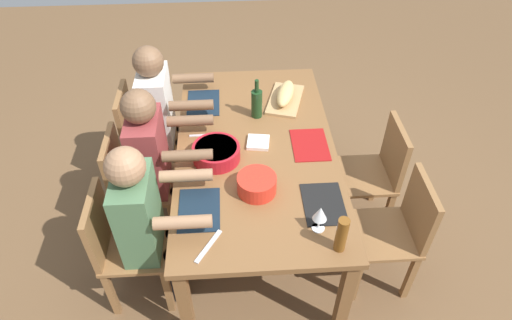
# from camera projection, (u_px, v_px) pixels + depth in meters

# --- Properties ---
(ground_plane) EXTENTS (8.00, 8.00, 0.00)m
(ground_plane) POSITION_uv_depth(u_px,v_px,m) (256.00, 221.00, 3.39)
(ground_plane) COLOR brown
(dining_table) EXTENTS (1.86, 1.02, 0.74)m
(dining_table) POSITION_uv_depth(u_px,v_px,m) (256.00, 156.00, 2.94)
(dining_table) COLOR brown
(dining_table) RESTS_ON ground_plane
(chair_near_center) EXTENTS (0.40, 0.40, 0.85)m
(chair_near_center) POSITION_uv_depth(u_px,v_px,m) (376.00, 170.00, 3.10)
(chair_near_center) COLOR olive
(chair_near_center) RESTS_ON ground_plane
(chair_far_right) EXTENTS (0.40, 0.40, 0.85)m
(chair_far_right) POSITION_uv_depth(u_px,v_px,m) (142.00, 133.00, 3.39)
(chair_far_right) COLOR olive
(chair_far_right) RESTS_ON ground_plane
(diner_far_right) EXTENTS (0.41, 0.53, 1.20)m
(diner_far_right) POSITION_uv_depth(u_px,v_px,m) (163.00, 109.00, 3.26)
(diner_far_right) COLOR #2D2D38
(diner_far_right) RESTS_ON ground_plane
(chair_far_left) EXTENTS (0.40, 0.40, 0.85)m
(chair_far_left) POSITION_uv_depth(u_px,v_px,m) (121.00, 243.00, 2.65)
(chair_far_left) COLOR olive
(chair_far_left) RESTS_ON ground_plane
(diner_far_left) EXTENTS (0.41, 0.53, 1.20)m
(diner_far_left) POSITION_uv_depth(u_px,v_px,m) (147.00, 218.00, 2.51)
(diner_far_left) COLOR #2D2D38
(diner_far_left) RESTS_ON ground_plane
(chair_far_center) EXTENTS (0.40, 0.40, 0.85)m
(chair_far_center) POSITION_uv_depth(u_px,v_px,m) (133.00, 181.00, 3.02)
(chair_far_center) COLOR olive
(chair_far_center) RESTS_ON ground_plane
(diner_far_center) EXTENTS (0.41, 0.53, 1.20)m
(diner_far_center) POSITION_uv_depth(u_px,v_px,m) (156.00, 157.00, 2.88)
(diner_far_center) COLOR #2D2D38
(diner_far_center) RESTS_ON ground_plane
(chair_near_left) EXTENTS (0.40, 0.40, 0.85)m
(chair_near_left) POSITION_uv_depth(u_px,v_px,m) (398.00, 229.00, 2.72)
(chair_near_left) COLOR olive
(chair_near_left) RESTS_ON ground_plane
(serving_bowl_pasta) EXTENTS (0.30, 0.30, 0.10)m
(serving_bowl_pasta) POSITION_uv_depth(u_px,v_px,m) (216.00, 152.00, 2.77)
(serving_bowl_pasta) COLOR #B21923
(serving_bowl_pasta) RESTS_ON dining_table
(serving_bowl_greens) EXTENTS (0.23, 0.23, 0.11)m
(serving_bowl_greens) POSITION_uv_depth(u_px,v_px,m) (257.00, 183.00, 2.56)
(serving_bowl_greens) COLOR red
(serving_bowl_greens) RESTS_ON dining_table
(cutting_board) EXTENTS (0.45, 0.33, 0.02)m
(cutting_board) POSITION_uv_depth(u_px,v_px,m) (285.00, 100.00, 3.26)
(cutting_board) COLOR tan
(cutting_board) RESTS_ON dining_table
(bread_loaf) EXTENTS (0.34, 0.20, 0.09)m
(bread_loaf) POSITION_uv_depth(u_px,v_px,m) (285.00, 93.00, 3.22)
(bread_loaf) COLOR tan
(bread_loaf) RESTS_ON cutting_board
(wine_bottle) EXTENTS (0.08, 0.08, 0.29)m
(wine_bottle) POSITION_uv_depth(u_px,v_px,m) (257.00, 103.00, 3.06)
(wine_bottle) COLOR #193819
(wine_bottle) RESTS_ON dining_table
(beer_bottle) EXTENTS (0.06, 0.06, 0.22)m
(beer_bottle) POSITION_uv_depth(u_px,v_px,m) (342.00, 235.00, 2.23)
(beer_bottle) COLOR brown
(beer_bottle) RESTS_ON dining_table
(wine_glass) EXTENTS (0.08, 0.08, 0.17)m
(wine_glass) POSITION_uv_depth(u_px,v_px,m) (320.00, 214.00, 2.32)
(wine_glass) COLOR silver
(wine_glass) RESTS_ON dining_table
(placemat_near_center) EXTENTS (0.32, 0.23, 0.01)m
(placemat_near_center) POSITION_uv_depth(u_px,v_px,m) (310.00, 145.00, 2.90)
(placemat_near_center) COLOR maroon
(placemat_near_center) RESTS_ON dining_table
(placemat_far_right) EXTENTS (0.32, 0.23, 0.01)m
(placemat_far_right) POSITION_uv_depth(u_px,v_px,m) (203.00, 103.00, 3.24)
(placemat_far_right) COLOR #142333
(placemat_far_right) RESTS_ON dining_table
(placemat_far_left) EXTENTS (0.32, 0.23, 0.01)m
(placemat_far_left) POSITION_uv_depth(u_px,v_px,m) (199.00, 210.00, 2.49)
(placemat_far_left) COLOR #142333
(placemat_far_left) RESTS_ON dining_table
(fork_far_center) EXTENTS (0.02, 0.17, 0.01)m
(fork_far_center) POSITION_uv_depth(u_px,v_px,m) (202.00, 135.00, 2.97)
(fork_far_center) COLOR silver
(fork_far_center) RESTS_ON dining_table
(placemat_near_left) EXTENTS (0.32, 0.23, 0.01)m
(placemat_near_left) POSITION_uv_depth(u_px,v_px,m) (324.00, 204.00, 2.52)
(placemat_near_left) COLOR black
(placemat_near_left) RESTS_ON dining_table
(carving_knife) EXTENTS (0.21, 0.14, 0.01)m
(carving_knife) POSITION_uv_depth(u_px,v_px,m) (208.00, 246.00, 2.31)
(carving_knife) COLOR silver
(carving_knife) RESTS_ON dining_table
(napkin_stack) EXTENTS (0.16, 0.16, 0.02)m
(napkin_stack) POSITION_uv_depth(u_px,v_px,m) (258.00, 142.00, 2.90)
(napkin_stack) COLOR white
(napkin_stack) RESTS_ON dining_table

